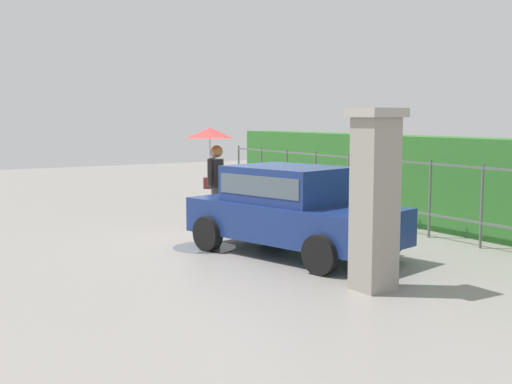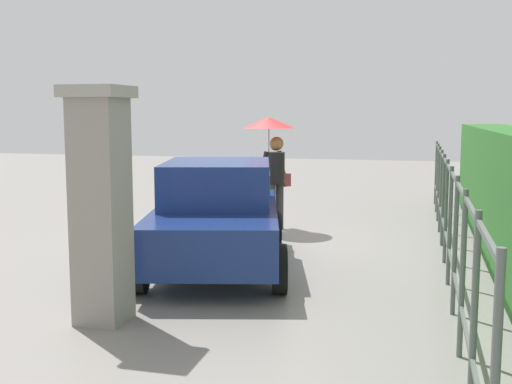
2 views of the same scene
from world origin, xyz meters
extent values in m
plane|color=gray|center=(0.00, 0.00, 0.00)|extent=(40.00, 40.00, 0.00)
cube|color=navy|center=(1.43, 0.10, 0.58)|extent=(3.99, 2.48, 0.60)
cube|color=navy|center=(1.28, 0.06, 1.18)|extent=(2.19, 1.85, 0.60)
cube|color=#4C5B66|center=(1.28, 0.06, 1.20)|extent=(2.05, 1.84, 0.33)
cylinder|color=black|center=(2.44, 1.21, 0.30)|extent=(0.63, 0.32, 0.60)
cylinder|color=black|center=(2.84, -0.42, 0.30)|extent=(0.63, 0.32, 0.60)
cylinder|color=black|center=(0.01, 0.61, 0.30)|extent=(0.63, 0.32, 0.60)
cylinder|color=black|center=(0.42, -1.02, 0.30)|extent=(0.63, 0.32, 0.60)
cube|color=red|center=(-0.51, 0.18, 0.73)|extent=(0.11, 0.21, 0.16)
cube|color=red|center=(-0.24, -0.89, 0.73)|extent=(0.11, 0.21, 0.16)
cylinder|color=#333333|center=(-1.55, 0.17, 0.43)|extent=(0.15, 0.15, 0.86)
cylinder|color=#333333|center=(-1.71, 0.29, 0.43)|extent=(0.15, 0.15, 0.86)
cube|color=white|center=(-1.58, 0.12, 0.04)|extent=(0.26, 0.10, 0.08)
cube|color=white|center=(-1.74, 0.24, 0.04)|extent=(0.26, 0.10, 0.08)
cylinder|color=black|center=(-1.63, 0.23, 1.15)|extent=(0.34, 0.34, 0.58)
sphere|color=#DBAD89|center=(-1.63, 0.23, 1.58)|extent=(0.22, 0.22, 0.22)
sphere|color=olive|center=(-1.61, 0.25, 1.60)|extent=(0.25, 0.25, 0.25)
cylinder|color=black|center=(-1.50, 0.03, 1.18)|extent=(0.23, 0.21, 0.56)
cylinder|color=black|center=(-1.85, 0.30, 1.18)|extent=(0.23, 0.21, 0.56)
cylinder|color=#B2B2B7|center=(-1.62, 0.10, 1.50)|extent=(0.02, 0.02, 0.77)
cone|color=red|center=(-1.62, 0.10, 1.98)|extent=(0.97, 0.97, 0.21)
cube|color=maroon|center=(-1.91, 0.29, 0.91)|extent=(0.33, 0.37, 0.24)
cube|color=gray|center=(3.89, -0.33, 1.15)|extent=(0.48, 0.48, 2.30)
cube|color=#9E998E|center=(3.89, -0.33, 2.36)|extent=(0.60, 0.60, 0.12)
cylinder|color=#59605B|center=(-5.78, 3.18, 0.75)|extent=(0.05, 0.05, 1.50)
cylinder|color=#59605B|center=(-4.56, 3.18, 0.75)|extent=(0.05, 0.05, 1.50)
cylinder|color=#59605B|center=(-3.35, 3.18, 0.75)|extent=(0.05, 0.05, 1.50)
cylinder|color=#59605B|center=(-2.13, 3.18, 0.75)|extent=(0.05, 0.05, 1.50)
cylinder|color=#59605B|center=(-0.91, 3.18, 0.75)|extent=(0.05, 0.05, 1.50)
cylinder|color=#59605B|center=(0.30, 3.18, 0.75)|extent=(0.05, 0.05, 1.50)
cylinder|color=#59605B|center=(1.52, 3.18, 0.75)|extent=(0.05, 0.05, 1.50)
cylinder|color=#59605B|center=(2.74, 3.18, 0.75)|extent=(0.05, 0.05, 1.50)
cylinder|color=#59605B|center=(3.96, 3.18, 0.75)|extent=(0.05, 0.05, 1.50)
cylinder|color=#59605B|center=(5.17, 3.18, 0.75)|extent=(0.05, 0.05, 1.50)
cube|color=#59605B|center=(0.30, 3.18, 1.42)|extent=(12.17, 0.03, 0.04)
cube|color=#59605B|center=(0.30, 3.18, 0.45)|extent=(12.17, 0.03, 0.04)
cylinder|color=#4C545B|center=(0.12, -0.94, 0.00)|extent=(1.13, 1.13, 0.00)
camera|label=1|loc=(10.39, -6.16, 2.30)|focal=46.10mm
camera|label=2|loc=(9.54, 2.78, 2.14)|focal=43.76mm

